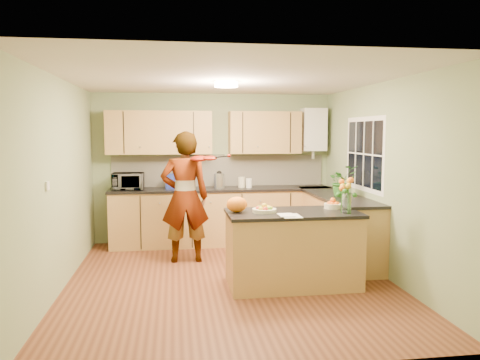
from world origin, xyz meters
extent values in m
plane|color=#5A2C19|center=(0.00, 0.00, 0.00)|extent=(4.50, 4.50, 0.00)
cube|color=silver|center=(0.00, 0.00, 2.50)|extent=(4.00, 4.50, 0.02)
cube|color=gray|center=(0.00, 2.25, 1.25)|extent=(4.00, 0.02, 2.50)
cube|color=gray|center=(0.00, -2.25, 1.25)|extent=(4.00, 0.02, 2.50)
cube|color=gray|center=(-2.00, 0.00, 1.25)|extent=(0.02, 4.50, 2.50)
cube|color=gray|center=(2.00, 0.00, 1.25)|extent=(0.02, 4.50, 2.50)
cube|color=#AD7B45|center=(0.10, 1.95, 0.45)|extent=(3.60, 0.60, 0.90)
cube|color=black|center=(0.10, 1.94, 0.92)|extent=(3.64, 0.62, 0.04)
cube|color=#AD7B45|center=(1.70, 0.85, 0.45)|extent=(0.60, 2.20, 0.90)
cube|color=black|center=(1.69, 0.85, 0.92)|extent=(0.62, 2.24, 0.04)
cube|color=silver|center=(0.10, 2.23, 1.20)|extent=(3.60, 0.02, 0.52)
cube|color=#AD7B45|center=(-0.90, 2.08, 1.85)|extent=(1.70, 0.34, 0.70)
cube|color=#AD7B45|center=(0.85, 2.08, 1.85)|extent=(1.20, 0.34, 0.70)
cube|color=white|center=(1.70, 2.09, 1.90)|extent=(0.40, 0.30, 0.72)
cylinder|color=silver|center=(1.70, 2.09, 1.50)|extent=(0.06, 0.06, 0.20)
cube|color=white|center=(1.99, 0.60, 1.55)|extent=(0.01, 1.30, 1.05)
cube|color=black|center=(1.99, 0.60, 1.55)|extent=(0.01, 1.18, 0.92)
cube|color=white|center=(-1.99, -0.60, 1.30)|extent=(0.02, 0.09, 0.09)
cylinder|color=#FFEABF|center=(0.00, 0.30, 2.46)|extent=(0.30, 0.30, 0.06)
cylinder|color=white|center=(0.00, 0.30, 2.49)|extent=(0.10, 0.10, 0.02)
cube|color=#AD7B45|center=(0.74, -0.29, 0.44)|extent=(1.55, 0.77, 0.87)
cube|color=black|center=(0.74, -0.29, 0.89)|extent=(1.59, 0.81, 0.04)
cylinder|color=beige|center=(0.39, -0.29, 0.93)|extent=(0.29, 0.29, 0.04)
cylinder|color=beige|center=(1.29, -0.14, 0.94)|extent=(0.22, 0.22, 0.06)
cylinder|color=silver|center=(1.34, -0.47, 1.02)|extent=(0.11, 0.11, 0.23)
ellipsoid|color=orange|center=(0.06, -0.24, 1.00)|extent=(0.30, 0.28, 0.19)
cube|color=white|center=(0.64, -0.59, 0.91)|extent=(0.21, 0.29, 0.01)
imported|color=#E7B78D|center=(-0.52, 0.97, 0.93)|extent=(0.70, 0.47, 1.87)
imported|color=white|center=(-1.40, 1.94, 1.07)|extent=(0.49, 0.34, 0.27)
cube|color=navy|center=(-0.64, 1.98, 1.06)|extent=(0.34, 0.28, 0.24)
cylinder|color=silver|center=(0.06, 1.91, 1.06)|extent=(0.18, 0.18, 0.24)
sphere|color=black|center=(0.06, 1.91, 1.23)|extent=(0.09, 0.09, 0.09)
cylinder|color=beige|center=(0.44, 1.97, 1.03)|extent=(0.15, 0.15, 0.18)
cylinder|color=white|center=(0.56, 1.91, 1.02)|extent=(0.12, 0.12, 0.15)
imported|color=#2B6923|center=(1.70, 0.66, 1.17)|extent=(0.47, 0.43, 0.45)
camera|label=1|loc=(-0.67, -5.69, 1.86)|focal=35.00mm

